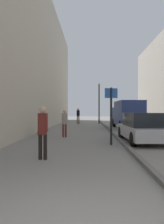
{
  "coord_description": "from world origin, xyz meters",
  "views": [
    {
      "loc": [
        0.02,
        -2.18,
        1.56
      ],
      "look_at": [
        -0.51,
        12.77,
        1.45
      ],
      "focal_mm": 32.43,
      "sensor_mm": 36.0,
      "label": 1
    }
  ],
  "objects_px": {
    "delivery_van": "(127,114)",
    "street_sign_post": "(111,111)",
    "parked_car": "(142,127)",
    "pedestrian_far_crossing": "(78,115)",
    "pedestrian_main_foreground": "(65,121)",
    "pedestrian_mid_block": "(43,129)",
    "lamp_post": "(99,101)",
    "bicycle_leaning": "(42,130)"
  },
  "relations": [
    {
      "from": "delivery_van",
      "to": "street_sign_post",
      "type": "xyz_separation_m",
      "value": [
        -2.32,
        -8.54,
        0.28
      ]
    },
    {
      "from": "delivery_van",
      "to": "parked_car",
      "type": "height_order",
      "value": "delivery_van"
    },
    {
      "from": "pedestrian_far_crossing",
      "to": "parked_car",
      "type": "bearing_deg",
      "value": 109.91
    },
    {
      "from": "pedestrian_main_foreground",
      "to": "pedestrian_mid_block",
      "type": "distance_m",
      "value": 5.4
    },
    {
      "from": "pedestrian_main_foreground",
      "to": "parked_car",
      "type": "distance_m",
      "value": 4.39
    },
    {
      "from": "pedestrian_mid_block",
      "to": "delivery_van",
      "type": "bearing_deg",
      "value": 76.45
    },
    {
      "from": "pedestrian_main_foreground",
      "to": "pedestrian_far_crossing",
      "type": "height_order",
      "value": "pedestrian_far_crossing"
    },
    {
      "from": "pedestrian_far_crossing",
      "to": "street_sign_post",
      "type": "height_order",
      "value": "street_sign_post"
    },
    {
      "from": "delivery_van",
      "to": "parked_car",
      "type": "distance_m",
      "value": 7.52
    },
    {
      "from": "street_sign_post",
      "to": "lamp_post",
      "type": "relative_size",
      "value": 0.55
    },
    {
      "from": "delivery_van",
      "to": "pedestrian_main_foreground",
      "type": "bearing_deg",
      "value": -131.14
    },
    {
      "from": "delivery_van",
      "to": "bicycle_leaning",
      "type": "height_order",
      "value": "delivery_van"
    },
    {
      "from": "pedestrian_mid_block",
      "to": "pedestrian_main_foreground",
      "type": "bearing_deg",
      "value": 98.92
    },
    {
      "from": "lamp_post",
      "to": "bicycle_leaning",
      "type": "xyz_separation_m",
      "value": [
        -3.98,
        -11.48,
        -2.34
      ]
    },
    {
      "from": "pedestrian_far_crossing",
      "to": "pedestrian_mid_block",
      "type": "bearing_deg",
      "value": 92.12
    },
    {
      "from": "pedestrian_mid_block",
      "to": "delivery_van",
      "type": "relative_size",
      "value": 0.34
    },
    {
      "from": "street_sign_post",
      "to": "pedestrian_far_crossing",
      "type": "bearing_deg",
      "value": -94.61
    },
    {
      "from": "lamp_post",
      "to": "bicycle_leaning",
      "type": "height_order",
      "value": "lamp_post"
    },
    {
      "from": "bicycle_leaning",
      "to": "street_sign_post",
      "type": "bearing_deg",
      "value": -34.25
    },
    {
      "from": "pedestrian_mid_block",
      "to": "bicycle_leaning",
      "type": "relative_size",
      "value": 0.96
    },
    {
      "from": "bicycle_leaning",
      "to": "pedestrian_mid_block",
      "type": "bearing_deg",
      "value": -74.0
    },
    {
      "from": "lamp_post",
      "to": "bicycle_leaning",
      "type": "relative_size",
      "value": 2.69
    },
    {
      "from": "pedestrian_mid_block",
      "to": "pedestrian_far_crossing",
      "type": "bearing_deg",
      "value": 98.56
    },
    {
      "from": "delivery_van",
      "to": "lamp_post",
      "type": "relative_size",
      "value": 1.04
    },
    {
      "from": "pedestrian_main_foreground",
      "to": "bicycle_leaning",
      "type": "bearing_deg",
      "value": 145.94
    },
    {
      "from": "street_sign_post",
      "to": "bicycle_leaning",
      "type": "relative_size",
      "value": 1.47
    },
    {
      "from": "street_sign_post",
      "to": "lamp_post",
      "type": "distance_m",
      "value": 14.41
    },
    {
      "from": "pedestrian_main_foreground",
      "to": "pedestrian_mid_block",
      "type": "bearing_deg",
      "value": -111.5
    },
    {
      "from": "pedestrian_far_crossing",
      "to": "lamp_post",
      "type": "xyz_separation_m",
      "value": [
        2.42,
        0.43,
        1.67
      ]
    },
    {
      "from": "pedestrian_mid_block",
      "to": "bicycle_leaning",
      "type": "bearing_deg",
      "value": 112.6
    },
    {
      "from": "pedestrian_main_foreground",
      "to": "parked_car",
      "type": "relative_size",
      "value": 0.38
    },
    {
      "from": "pedestrian_mid_block",
      "to": "parked_car",
      "type": "distance_m",
      "value": 5.72
    },
    {
      "from": "pedestrian_mid_block",
      "to": "delivery_van",
      "type": "distance_m",
      "value": 12.35
    },
    {
      "from": "pedestrian_main_foreground",
      "to": "lamp_post",
      "type": "bearing_deg",
      "value": 56.46
    },
    {
      "from": "pedestrian_mid_block",
      "to": "street_sign_post",
      "type": "xyz_separation_m",
      "value": [
        2.47,
        2.84,
        0.57
      ]
    },
    {
      "from": "delivery_van",
      "to": "street_sign_post",
      "type": "bearing_deg",
      "value": -107.83
    },
    {
      "from": "bicycle_leaning",
      "to": "lamp_post",
      "type": "bearing_deg",
      "value": 73.57
    },
    {
      "from": "delivery_van",
      "to": "parked_car",
      "type": "bearing_deg",
      "value": -97.49
    },
    {
      "from": "delivery_van",
      "to": "lamp_post",
      "type": "height_order",
      "value": "lamp_post"
    },
    {
      "from": "lamp_post",
      "to": "delivery_van",
      "type": "bearing_deg",
      "value": -69.55
    },
    {
      "from": "lamp_post",
      "to": "parked_car",
      "type": "bearing_deg",
      "value": -83.4
    },
    {
      "from": "street_sign_post",
      "to": "bicycle_leaning",
      "type": "bearing_deg",
      "value": -50.77
    }
  ]
}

